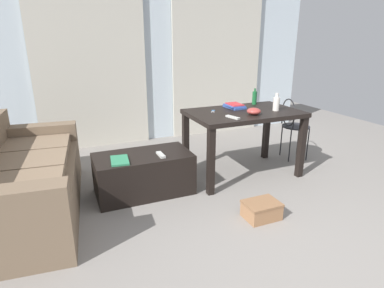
{
  "coord_description": "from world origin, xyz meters",
  "views": [
    {
      "loc": [
        -1.54,
        -1.54,
        1.61
      ],
      "look_at": [
        -0.16,
        1.7,
        0.43
      ],
      "focal_mm": 29.98,
      "sensor_mm": 36.0,
      "label": 1
    }
  ],
  "objects": [
    {
      "name": "bowl",
      "position": [
        0.47,
        1.41,
        0.83
      ],
      "size": [
        0.16,
        0.16,
        0.08
      ],
      "primitive_type": "ellipsoid",
      "color": "#9E3833",
      "rests_on": "craft_table"
    },
    {
      "name": "craft_table",
      "position": [
        0.46,
        1.6,
        0.68
      ],
      "size": [
        1.29,
        0.8,
        0.79
      ],
      "color": "black",
      "rests_on": "ground"
    },
    {
      "name": "bottle_near",
      "position": [
        0.79,
        1.89,
        0.87
      ],
      "size": [
        0.06,
        0.06,
        0.2
      ],
      "color": "#195B2D",
      "rests_on": "craft_table"
    },
    {
      "name": "bottle_far",
      "position": [
        0.82,
        1.48,
        0.87
      ],
      "size": [
        0.08,
        0.08,
        0.21
      ],
      "color": "beige",
      "rests_on": "craft_table"
    },
    {
      "name": "wall_back",
      "position": [
        0.0,
        3.46,
        1.34
      ],
      "size": [
        5.34,
        0.1,
        2.69
      ],
      "primitive_type": "cube",
      "color": "silver",
      "rests_on": "ground"
    },
    {
      "name": "scissors",
      "position": [
        0.13,
        1.74,
        0.79
      ],
      "size": [
        0.08,
        0.11,
        0.0
      ],
      "color": "#9EA0A5",
      "rests_on": "craft_table"
    },
    {
      "name": "magazine",
      "position": [
        -1.04,
        1.47,
        0.45
      ],
      "size": [
        0.2,
        0.29,
        0.02
      ],
      "primitive_type": "cube",
      "rotation": [
        0.0,
        0.0,
        -0.12
      ],
      "color": "#2D7F56",
      "rests_on": "coffee_table"
    },
    {
      "name": "wire_chair",
      "position": [
        1.35,
        1.79,
        0.53
      ],
      "size": [
        0.37,
        0.39,
        0.84
      ],
      "color": "black",
      "rests_on": "ground"
    },
    {
      "name": "coffee_table",
      "position": [
        -0.78,
        1.57,
        0.22
      ],
      "size": [
        1.01,
        0.54,
        0.44
      ],
      "color": "black",
      "rests_on": "ground"
    },
    {
      "name": "tv_remote_primary",
      "position": [
        -0.61,
        1.46,
        0.45
      ],
      "size": [
        0.05,
        0.18,
        0.02
      ],
      "primitive_type": "cube",
      "rotation": [
        0.0,
        0.0,
        0.01
      ],
      "color": "#B7B7B2",
      "rests_on": "coffee_table"
    },
    {
      "name": "shoebox",
      "position": [
        0.09,
        0.63,
        0.08
      ],
      "size": [
        0.33,
        0.25,
        0.16
      ],
      "color": "#996B47",
      "rests_on": "ground"
    },
    {
      "name": "book_stack",
      "position": [
        0.45,
        1.8,
        0.81
      ],
      "size": [
        0.2,
        0.28,
        0.05
      ],
      "color": "#33519E",
      "rests_on": "craft_table"
    },
    {
      "name": "couch",
      "position": [
        -1.95,
        1.6,
        0.33
      ],
      "size": [
        1.1,
        2.01,
        0.84
      ],
      "color": "brown",
      "rests_on": "ground"
    },
    {
      "name": "ground_plane",
      "position": [
        0.0,
        1.33,
        0.0
      ],
      "size": [
        8.31,
        8.31,
        0.0
      ],
      "primitive_type": "plane",
      "color": "gray"
    },
    {
      "name": "tv_remote_on_table",
      "position": [
        0.17,
        1.35,
        0.8
      ],
      "size": [
        0.09,
        0.18,
        0.02
      ],
      "primitive_type": "cube",
      "rotation": [
        0.0,
        0.0,
        0.26
      ],
      "color": "#B7B7B2",
      "rests_on": "craft_table"
    },
    {
      "name": "curtains",
      "position": [
        0.0,
        3.38,
        1.23
      ],
      "size": [
        3.65,
        0.03,
        2.46
      ],
      "color": "beige",
      "rests_on": "ground"
    }
  ]
}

